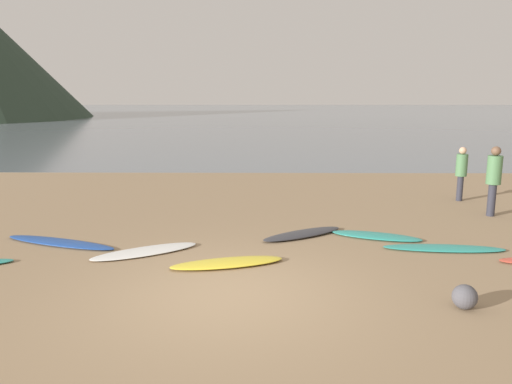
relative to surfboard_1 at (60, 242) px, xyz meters
name	(u,v)px	position (x,y,z in m)	size (l,w,h in m)	color
ground_plane	(246,184)	(3.66, 7.39, -0.14)	(120.00, 120.00, 0.20)	#997C5B
ocean_water	(257,115)	(3.66, 59.33, -0.04)	(140.00, 100.00, 0.01)	slate
surfboard_1	(60,242)	(0.00, 0.00, 0.00)	(2.68, 0.48, 0.07)	#1E479E
surfboard_2	(145,251)	(1.90, -0.57, 0.00)	(2.14, 0.60, 0.07)	white
surfboard_3	(227,263)	(3.56, -1.27, 0.01)	(2.09, 0.56, 0.10)	yellow
surfboard_4	(303,234)	(5.09, 0.64, 0.01)	(2.04, 0.51, 0.10)	#333338
surfboard_5	(376,236)	(6.68, 0.54, 0.00)	(1.92, 0.57, 0.08)	teal
surfboard_6	(444,248)	(7.84, -0.31, 0.00)	(2.40, 0.51, 0.07)	teal
person_0	(494,175)	(10.03, 2.52, 1.01)	(0.36, 0.36, 1.77)	#2D2D38
person_1	(461,169)	(9.93, 4.33, 0.89)	(0.32, 0.32, 1.56)	#2D2D38
beach_rock_near	(465,297)	(7.14, -3.09, 0.15)	(0.36, 0.36, 0.36)	#4E4C51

